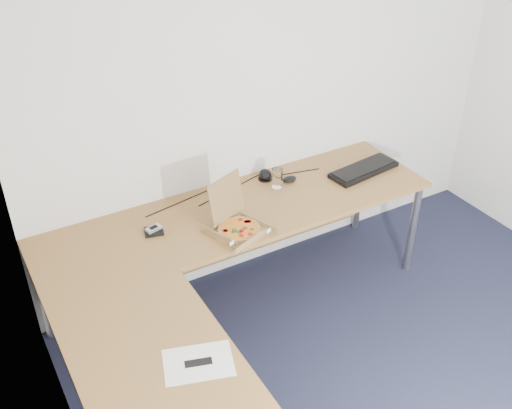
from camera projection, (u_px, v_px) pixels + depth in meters
room_shell at (494, 233)px, 2.60m from camera, size 3.50×3.50×2.50m
desk at (224, 268)px, 3.26m from camera, size 2.50×2.20×0.73m
pizza_box at (238, 226)px, 3.49m from camera, size 0.27×0.32×0.28m
drinking_glass at (277, 178)px, 3.89m from camera, size 0.07×0.07×0.13m
keyboard at (364, 170)px, 4.07m from camera, size 0.52×0.24×0.03m
mouse at (290, 179)px, 3.97m from camera, size 0.10×0.07×0.04m
wallet at (154, 231)px, 3.49m from camera, size 0.13×0.11×0.02m
phone at (154, 229)px, 3.48m from camera, size 0.10×0.07×0.02m
paper_sheet at (198, 363)px, 2.67m from camera, size 0.36×0.30×0.00m
dome_speaker at (265, 174)px, 3.98m from camera, size 0.09×0.09×0.08m
cable_bundle at (231, 189)px, 3.89m from camera, size 0.60×0.12×0.01m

